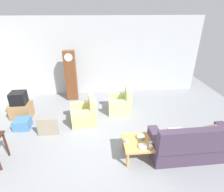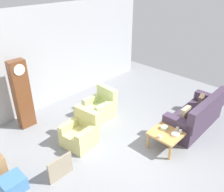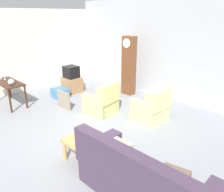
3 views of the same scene
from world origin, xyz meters
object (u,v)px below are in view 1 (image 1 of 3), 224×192
(tv_crt, at_px, (18,98))
(armchair_olive_far, at_px, (121,104))
(grandfather_clock, at_px, (71,76))
(cup_blue_rimmed, at_px, (127,141))
(couch_floral, at_px, (193,145))
(coffee_table_wood, at_px, (142,144))
(armchair_olive_near, at_px, (84,114))
(storage_box_blue, at_px, (22,124))
(bowl_shallow_green, at_px, (141,137))
(cup_cream_tall, at_px, (151,143))
(framed_picture_leaning, at_px, (48,127))
(bowl_white_stacked, at_px, (143,147))
(cup_white_porcelain, at_px, (151,147))
(tv_stand_cabinet, at_px, (22,110))

(tv_crt, bearing_deg, armchair_olive_far, 1.08)
(grandfather_clock, bearing_deg, cup_blue_rimmed, -64.17)
(couch_floral, bearing_deg, coffee_table_wood, 174.90)
(couch_floral, xyz_separation_m, armchair_olive_near, (-2.79, 1.81, -0.05))
(tv_crt, relative_size, storage_box_blue, 1.00)
(tv_crt, bearing_deg, bowl_shallow_green, -29.48)
(storage_box_blue, bearing_deg, tv_crt, 109.11)
(tv_crt, relative_size, cup_cream_tall, 5.72)
(coffee_table_wood, distance_m, bowl_shallow_green, 0.17)
(armchair_olive_far, relative_size, bowl_shallow_green, 4.76)
(coffee_table_wood, bearing_deg, framed_picture_leaning, 156.92)
(coffee_table_wood, bearing_deg, bowl_shallow_green, 98.43)
(armchair_olive_near, xyz_separation_m, armchair_olive_far, (1.28, 0.59, 0.00))
(coffee_table_wood, distance_m, tv_crt, 4.33)
(armchair_olive_far, distance_m, bowl_shallow_green, 2.17)
(tv_crt, relative_size, bowl_white_stacked, 2.41)
(bowl_white_stacked, bearing_deg, couch_floral, 4.30)
(framed_picture_leaning, bearing_deg, armchair_olive_far, 26.77)
(tv_crt, height_order, cup_blue_rimmed, tv_crt)
(cup_white_porcelain, xyz_separation_m, bowl_shallow_green, (-0.16, 0.37, -0.00))
(storage_box_blue, bearing_deg, cup_blue_rimmed, -26.54)
(storage_box_blue, xyz_separation_m, bowl_shallow_green, (3.45, -1.41, 0.34))
(couch_floral, relative_size, coffee_table_wood, 2.20)
(bowl_shallow_green, bearing_deg, grandfather_clock, 121.61)
(armchair_olive_far, height_order, tv_stand_cabinet, armchair_olive_far)
(armchair_olive_far, distance_m, tv_stand_cabinet, 3.47)
(tv_stand_cabinet, bearing_deg, bowl_white_stacked, -33.57)
(armchair_olive_far, height_order, coffee_table_wood, armchair_olive_far)
(coffee_table_wood, distance_m, storage_box_blue, 3.81)
(framed_picture_leaning, bearing_deg, cup_blue_rimmed, -26.66)
(tv_crt, bearing_deg, cup_white_porcelain, -32.58)
(grandfather_clock, xyz_separation_m, tv_crt, (-1.62, -1.28, -0.27))
(cup_white_porcelain, relative_size, cup_cream_tall, 1.02)
(cup_blue_rimmed, bearing_deg, armchair_olive_far, 85.97)
(bowl_white_stacked, bearing_deg, storage_box_blue, 152.90)
(coffee_table_wood, xyz_separation_m, bowl_white_stacked, (-0.05, -0.21, 0.09))
(grandfather_clock, xyz_separation_m, framed_picture_leaning, (-0.49, -2.39, -0.74))
(storage_box_blue, bearing_deg, armchair_olive_near, 4.53)
(tv_crt, xyz_separation_m, bowl_shallow_green, (3.69, -2.08, -0.24))
(couch_floral, height_order, cup_white_porcelain, couch_floral)
(framed_picture_leaning, relative_size, bowl_shallow_green, 3.10)
(bowl_white_stacked, bearing_deg, cup_white_porcelain, -8.94)
(framed_picture_leaning, bearing_deg, storage_box_blue, 153.78)
(tv_crt, distance_m, bowl_white_stacked, 4.40)
(couch_floral, relative_size, storage_box_blue, 4.41)
(armchair_olive_far, relative_size, grandfather_clock, 0.46)
(coffee_table_wood, bearing_deg, tv_stand_cabinet, 149.15)
(cup_cream_tall, bearing_deg, tv_stand_cabinet, 148.78)
(coffee_table_wood, distance_m, tv_stand_cabinet, 4.32)
(armchair_olive_far, xyz_separation_m, coffee_table_wood, (0.24, -2.28, 0.09))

